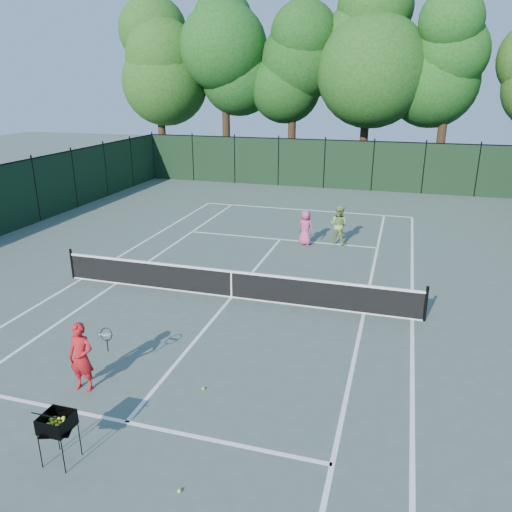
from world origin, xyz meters
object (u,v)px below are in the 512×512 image
(coach, at_px, (81,357))
(loose_ball_midcourt, at_px, (203,389))
(ball_hopper, at_px, (57,423))
(loose_ball_near_cart, at_px, (179,491))
(player_green, at_px, (339,225))
(player_pink, at_px, (306,228))

(coach, distance_m, loose_ball_midcourt, 2.74)
(coach, distance_m, ball_hopper, 2.27)
(coach, distance_m, loose_ball_near_cart, 3.97)
(player_green, xyz_separation_m, loose_ball_near_cart, (-0.70, -14.29, -0.78))
(ball_hopper, xyz_separation_m, loose_ball_midcourt, (1.60, 2.75, -0.79))
(player_pink, distance_m, ball_hopper, 13.80)
(player_green, distance_m, loose_ball_midcourt, 11.58)
(loose_ball_midcourt, bearing_deg, player_pink, 89.37)
(coach, bearing_deg, ball_hopper, -69.02)
(coach, relative_size, ball_hopper, 1.62)
(loose_ball_near_cart, height_order, loose_ball_midcourt, same)
(loose_ball_near_cart, bearing_deg, ball_hopper, 178.07)
(player_pink, bearing_deg, player_green, -140.33)
(coach, xyz_separation_m, player_pink, (2.66, 11.63, -0.07))
(ball_hopper, distance_m, loose_ball_near_cart, 2.45)
(player_pink, height_order, loose_ball_near_cart, player_pink)
(player_green, relative_size, loose_ball_midcourt, 23.99)
(player_green, distance_m, loose_ball_near_cart, 14.33)
(loose_ball_midcourt, bearing_deg, coach, -164.87)
(player_pink, xyz_separation_m, loose_ball_near_cart, (0.60, -13.77, -0.69))
(loose_ball_near_cart, xyz_separation_m, loose_ball_midcourt, (-0.72, 2.83, 0.00))
(ball_hopper, relative_size, loose_ball_near_cart, 14.44)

